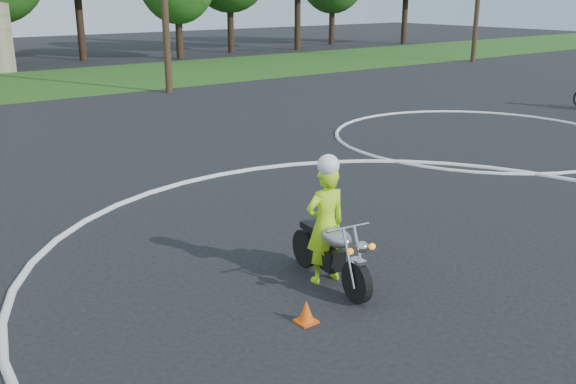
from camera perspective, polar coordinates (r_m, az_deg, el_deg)
grass_strip at (r=31.08m, az=-24.04°, el=8.57°), size 120.00×10.00×0.02m
course_markings at (r=12.54m, az=13.80°, el=-1.53°), size 19.05×19.05×0.12m
primary_motorcycle at (r=9.02m, az=3.87°, el=-5.30°), size 0.71×1.91×1.01m
rider_primary_grp at (r=8.96m, az=3.36°, el=-2.60°), size 0.67×0.49×1.87m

